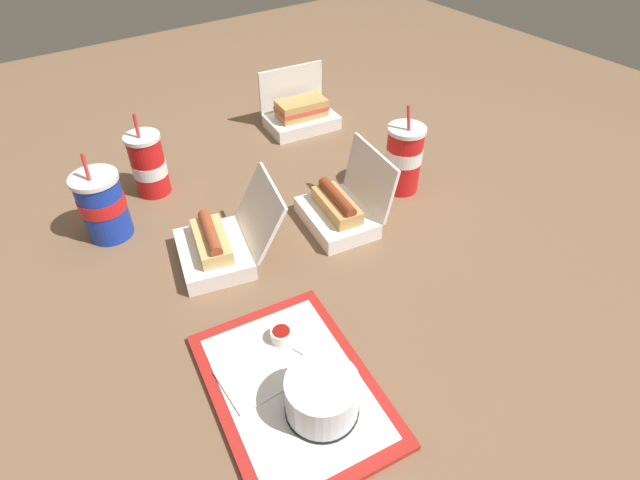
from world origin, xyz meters
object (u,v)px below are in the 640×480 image
Objects in this scene: plastic_fork at (321,361)px; soda_cup_back at (103,205)px; food_tray at (293,388)px; cake_container at (322,397)px; soda_cup_right at (149,165)px; clamshell_hotdog_corner at (219,245)px; ketchup_cup at (281,335)px; clamshell_sandwich_right at (300,114)px; clamshell_hotdog_front at (341,209)px; soda_cup_center at (404,158)px.

soda_cup_back is (-0.58, -0.19, 0.07)m from plastic_fork.
cake_container is at bearing 13.52° from food_tray.
soda_cup_right is (-0.77, 0.01, 0.03)m from cake_container.
soda_cup_right reaches higher than clamshell_hotdog_corner.
cake_container is at bearing 11.74° from soda_cup_back.
ketchup_cup is 0.18× the size of clamshell_sandwich_right.
food_tray is 3.32× the size of cake_container.
food_tray is at bearing -46.61° from clamshell_hotdog_front.
soda_cup_back is at bearing -53.35° from soda_cup_right.
clamshell_sandwich_right reaches higher than cake_container.
clamshell_sandwich_right is 0.63m from clamshell_hotdog_corner.
soda_cup_back reaches higher than plastic_fork.
soda_cup_right is 1.01× the size of soda_cup_back.
cake_container is 0.43m from clamshell_hotdog_corner.
soda_cup_back is (-0.50, -0.16, 0.06)m from ketchup_cup.
clamshell_hotdog_corner reaches higher than cake_container.
clamshell_hotdog_corner is (-0.05, -0.29, -0.00)m from clamshell_hotdog_front.
soda_cup_right is 0.64m from soda_cup_center.
clamshell_sandwich_right is (-0.46, 0.19, 0.00)m from clamshell_hotdog_front.
clamshell_hotdog_corner is (-0.36, -0.02, 0.02)m from plastic_fork.
cake_container reaches higher than plastic_fork.
clamshell_hotdog_front is 0.54m from soda_cup_back.
clamshell_hotdog_corner is at bearing -49.41° from clamshell_sandwich_right.
plastic_fork is (0.08, 0.03, -0.01)m from ketchup_cup.
plastic_fork is 0.49× the size of clamshell_sandwich_right.
clamshell_hotdog_front is at bearing -22.24° from clamshell_sandwich_right.
clamshell_sandwich_right is 1.01× the size of soda_cup_right.
clamshell_sandwich_right is at bearing 130.59° from clamshell_hotdog_corner.
clamshell_hotdog_corner is 1.15× the size of soda_cup_right.
ketchup_cup is 0.17× the size of soda_cup_center.
ketchup_cup is at bearing 179.11° from plastic_fork.
soda_cup_right is (-0.69, -0.04, 0.06)m from plastic_fork.
soda_cup_back is at bearing -74.14° from clamshell_sandwich_right.
soda_cup_right reaches higher than clamshell_hotdog_front.
soda_cup_right is at bearing 126.65° from soda_cup_back.
clamshell_hotdog_corner is (-0.27, 0.01, 0.01)m from ketchup_cup.
ketchup_cup is at bearing -35.63° from clamshell_sandwich_right.
cake_container is at bearing -54.66° from plastic_fork.
food_tray is at bearing 11.55° from soda_cup_back.
soda_cup_center is at bearing 116.15° from ketchup_cup.
clamshell_sandwich_right is 1.02× the size of soda_cup_back.
clamshell_sandwich_right is (-0.77, 0.46, 0.03)m from plastic_fork.
soda_cup_back is at bearing -120.72° from clamshell_hotdog_front.
soda_cup_center is at bearing 97.54° from clamshell_hotdog_front.
food_tray is at bearing -100.65° from plastic_fork.
soda_cup_center is at bearing 87.85° from clamshell_hotdog_corner.
clamshell_hotdog_corner reaches higher than ketchup_cup.
soda_cup_right is (-0.38, -0.31, 0.04)m from clamshell_hotdog_front.
soda_cup_center reaches higher than soda_cup_back.
soda_cup_back reaches higher than clamshell_hotdog_corner.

